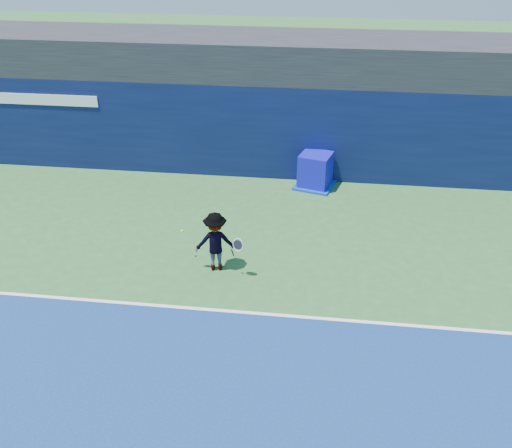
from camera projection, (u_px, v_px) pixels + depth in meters
The scene contains 7 objects.
ground at pixel (168, 415), 10.00m from camera, with size 80.00×80.00×0.00m, color #2E622C.
baseline at pixel (203, 309), 12.59m from camera, with size 24.00×0.10×0.01m, color white.
stadium_band at pixel (253, 55), 18.16m from camera, with size 36.00×3.00×1.20m, color black.
back_wall_assembly at pixel (249, 128), 18.33m from camera, with size 36.00×1.03×3.00m.
equipment_cart at pixel (315, 172), 17.81m from camera, with size 1.40×1.40×1.09m.
tennis_player at pixel (216, 242), 13.64m from camera, with size 1.26×0.74×1.52m.
tennis_ball at pixel (182, 231), 13.99m from camera, with size 0.07×0.07×0.07m.
Camera 1 is at (2.41, -6.80, 7.85)m, focal length 40.00 mm.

